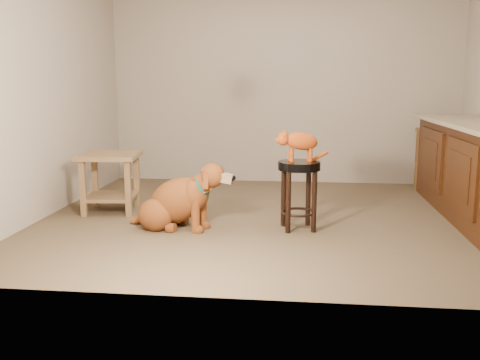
# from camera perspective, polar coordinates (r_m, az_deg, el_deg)

# --- Properties ---
(floor) EXTENTS (4.50, 4.00, 0.01)m
(floor) POSITION_cam_1_polar(r_m,az_deg,el_deg) (5.24, 3.77, -4.10)
(floor) COLOR brown
(floor) RESTS_ON ground
(room_shell) EXTENTS (4.54, 4.04, 2.62)m
(room_shell) POSITION_cam_1_polar(r_m,az_deg,el_deg) (5.08, 4.01, 14.52)
(room_shell) COLOR #A19281
(room_shell) RESTS_ON ground
(cabinet_run) EXTENTS (0.70, 2.56, 0.94)m
(cabinet_run) POSITION_cam_1_polar(r_m,az_deg,el_deg) (5.70, 23.91, 0.72)
(cabinet_run) COLOR #3D1D0A
(cabinet_run) RESTS_ON ground
(padded_stool) EXTENTS (0.38, 0.38, 0.62)m
(padded_stool) POSITION_cam_1_polar(r_m,az_deg,el_deg) (4.78, 6.30, -0.15)
(padded_stool) COLOR black
(padded_stool) RESTS_ON ground
(wood_stool) EXTENTS (0.46, 0.46, 0.74)m
(wood_stool) POSITION_cam_1_polar(r_m,az_deg,el_deg) (7.02, 19.74, 2.22)
(wood_stool) COLOR brown
(wood_stool) RESTS_ON ground
(side_table) EXTENTS (0.64, 0.64, 0.60)m
(side_table) POSITION_cam_1_polar(r_m,az_deg,el_deg) (5.59, -13.65, 0.68)
(side_table) COLOR brown
(side_table) RESTS_ON ground
(golden_retriever) EXTENTS (1.02, 0.56, 0.66)m
(golden_retriever) POSITION_cam_1_polar(r_m,az_deg,el_deg) (4.85, -6.63, -2.35)
(golden_retriever) COLOR #663213
(golden_retriever) RESTS_ON ground
(tabby_kitten) EXTENTS (0.48, 0.26, 0.32)m
(tabby_kitten) POSITION_cam_1_polar(r_m,az_deg,el_deg) (4.73, 6.24, 4.04)
(tabby_kitten) COLOR #A43F10
(tabby_kitten) RESTS_ON padded_stool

